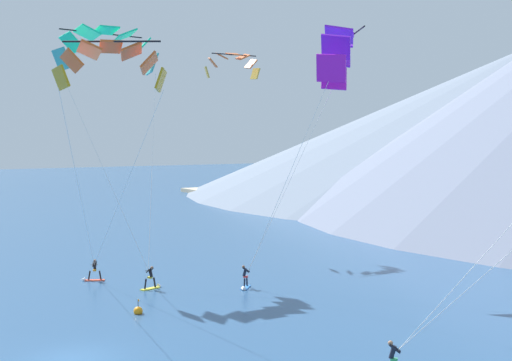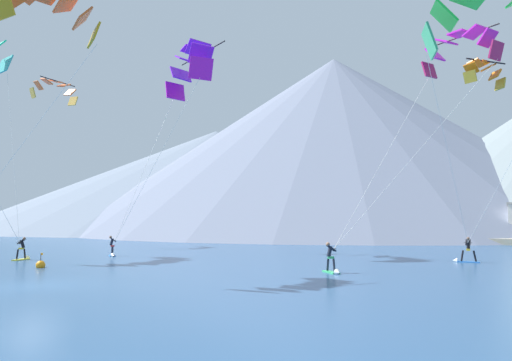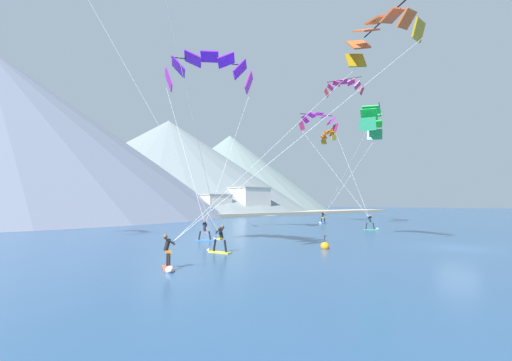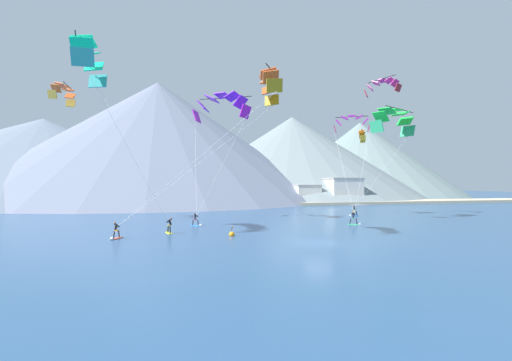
% 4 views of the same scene
% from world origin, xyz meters
% --- Properties ---
extents(ground_plane, '(400.00, 400.00, 0.00)m').
position_xyz_m(ground_plane, '(0.00, 0.00, 0.00)').
color(ground_plane, navy).
extents(kitesurfer_mid_center, '(0.84, 1.78, 1.72)m').
position_xyz_m(kitesurfer_mid_center, '(-12.68, 9.31, 0.50)').
color(kitesurfer_mid_center, yellow).
rests_on(kitesurfer_mid_center, ground).
extents(kitesurfer_far_left, '(1.55, 1.47, 1.68)m').
position_xyz_m(kitesurfer_far_left, '(-9.38, 14.86, 0.47)').
color(kitesurfer_far_left, '#337FDB').
rests_on(kitesurfer_far_left, ground).
extents(kitesurfer_far_right, '(1.09, 1.75, 1.65)m').
position_xyz_m(kitesurfer_far_right, '(-17.56, 6.50, 0.44)').
color(kitesurfer_far_right, '#E54C33').
rests_on(kitesurfer_far_right, ground).
extents(parafoil_kite_mid_center, '(9.46, 8.34, 17.84)m').
position_xyz_m(parafoil_kite_mid_center, '(-20.44, 8.93, 17.73)').
color(parafoil_kite_mid_center, teal).
extents(parafoil_kite_far_left, '(8.10, 8.02, 16.64)m').
position_xyz_m(parafoil_kite_far_left, '(-5.64, 19.94, 16.39)').
color(parafoil_kite_far_left, '#B219BF').
extents(parafoil_kite_far_right, '(15.61, 6.31, 14.54)m').
position_xyz_m(parafoil_kite_far_right, '(-3.51, 3.23, 14.60)').
color(parafoil_kite_far_right, '#AF8614').
extents(parafoil_kite_distant_mid_solo, '(2.26, 5.45, 2.52)m').
position_xyz_m(parafoil_kite_distant_mid_solo, '(-26.66, 23.46, 17.68)').
color(parafoil_kite_distant_mid_solo, gold).
extents(race_marker_buoy, '(0.56, 0.56, 1.02)m').
position_xyz_m(race_marker_buoy, '(-6.60, 5.82, 0.16)').
color(race_marker_buoy, orange).
rests_on(race_marker_buoy, ground).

